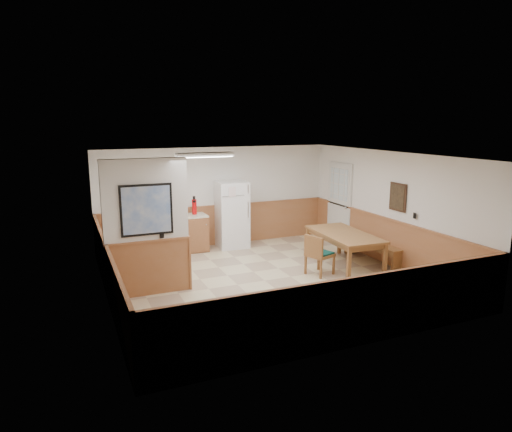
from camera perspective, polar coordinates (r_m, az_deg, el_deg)
name	(u,v)px	position (r m, az deg, el deg)	size (l,w,h in m)	color
ground	(265,281)	(9.23, 1.10, -8.07)	(6.00, 6.00, 0.00)	beige
ceiling	(265,155)	(8.71, 1.16, 7.60)	(6.00, 6.00, 0.02)	white
back_wall	(217,197)	(11.64, -4.96, 2.42)	(6.00, 0.02, 2.50)	white
right_wall	(389,208)	(10.46, 16.29, 0.93)	(0.02, 6.00, 2.50)	white
left_wall	(104,235)	(8.15, -18.48, -2.21)	(0.02, 6.00, 2.50)	white
wainscot_back	(217,226)	(11.76, -4.86, -1.20)	(6.00, 0.04, 1.00)	#A36841
wainscot_right	(386,241)	(10.61, 15.97, -3.06)	(0.04, 6.00, 1.00)	#A36841
wainscot_left	(108,276)	(8.36, -18.01, -7.19)	(0.04, 6.00, 1.00)	#A36841
partition_wall	(147,229)	(8.43, -13.51, -1.59)	(1.50, 0.20, 2.50)	white
kitchen_counter	(174,234)	(11.18, -10.26, -2.24)	(2.20, 0.61, 1.00)	brown
exterior_door	(339,203)	(11.98, 10.36, 1.58)	(0.07, 1.02, 2.15)	silver
kitchen_window	(131,190)	(11.10, -15.31, 3.16)	(0.80, 0.04, 1.00)	silver
wall_painting	(398,197)	(10.16, 17.30, 2.28)	(0.04, 0.50, 0.60)	#382316
fluorescent_fixture	(205,155)	(9.65, -6.44, 7.62)	(1.20, 0.30, 0.09)	silver
refrigerator	(232,214)	(11.46, -3.03, 0.19)	(0.77, 0.74, 1.67)	white
dining_table	(344,237)	(10.11, 10.98, -2.61)	(1.07, 1.98, 0.75)	#996838
dining_bench	(373,246)	(10.71, 14.43, -3.70)	(0.50, 1.66, 0.45)	#996838
dining_chair	(317,252)	(9.48, 7.64, -4.50)	(0.76, 0.63, 0.85)	#996838
fire_extinguisher	(194,206)	(11.21, -7.72, 1.21)	(0.13, 0.13, 0.45)	red
soap_bottle	(126,215)	(10.84, -15.98, 0.07)	(0.08, 0.08, 0.24)	green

